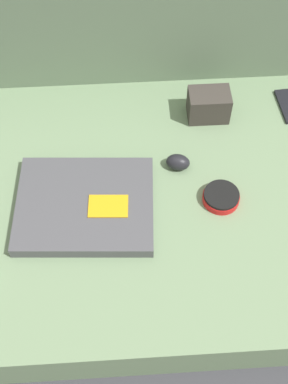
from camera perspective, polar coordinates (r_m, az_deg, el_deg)
ground_plane at (r=1.36m, az=0.00°, el=-3.35°), size 8.00×8.00×0.00m
couch_seat at (r=1.31m, az=0.00°, el=-1.98°), size 1.12×0.76×0.12m
couch_backrest at (r=1.47m, az=-1.24°, el=18.82°), size 1.12×0.20×0.57m
laptop at (r=1.24m, az=-6.30°, el=-1.41°), size 0.33×0.27×0.03m
computer_mouse at (r=1.30m, az=3.64°, el=3.19°), size 0.07×0.05×0.04m
speaker_puck at (r=1.26m, az=8.23°, el=-0.54°), size 0.09×0.09×0.03m
camera_pouch at (r=1.40m, az=6.91°, el=9.22°), size 0.11×0.07×0.08m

